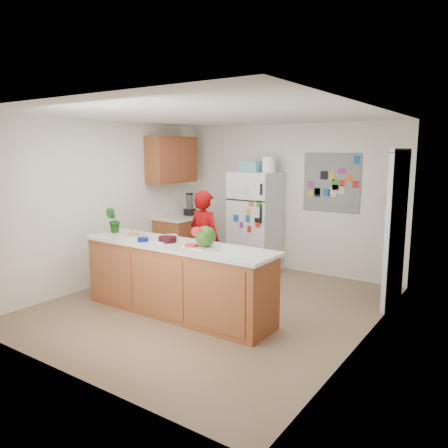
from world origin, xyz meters
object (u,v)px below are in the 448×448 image
Objects in this scene: refrigerator at (255,222)px; watermelon at (205,236)px; cherry_bowl at (168,239)px; person at (205,241)px.

refrigerator reaches higher than watermelon.
watermelon is at bearing 1.17° from cherry_bowl.
watermelon is at bearing -73.57° from refrigerator.
watermelon is (0.70, -2.37, 0.21)m from refrigerator.
watermelon is at bearing 134.20° from person.
watermelon is 1.08× the size of cherry_bowl.
refrigerator is 1.45m from person.
person is at bearing 127.42° from watermelon.
person reaches higher than cherry_bowl.
refrigerator is 1.13× the size of person.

